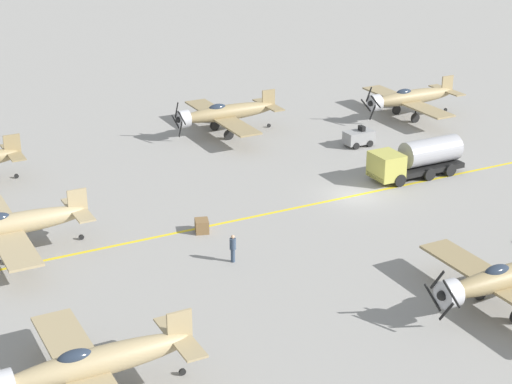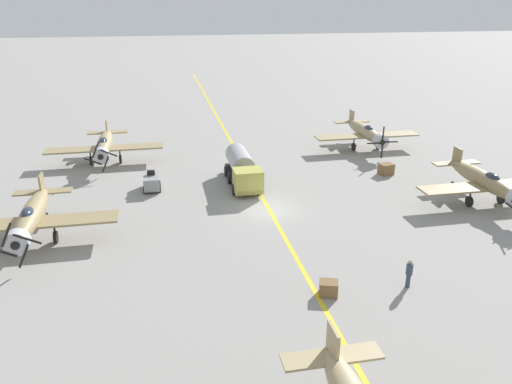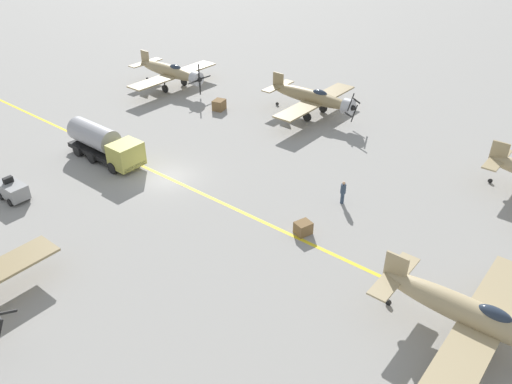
{
  "view_description": "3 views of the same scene",
  "coord_description": "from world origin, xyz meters",
  "px_view_note": "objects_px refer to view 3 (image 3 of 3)",
  "views": [
    {
      "loc": [
        -49.54,
        34.25,
        24.49
      ],
      "look_at": [
        -1.36,
        9.17,
        2.49
      ],
      "focal_mm": 60.0,
      "sensor_mm": 36.0,
      "label": 1
    },
    {
      "loc": [
        8.5,
        37.04,
        16.59
      ],
      "look_at": [
        2.09,
        4.77,
        3.64
      ],
      "focal_mm": 35.0,
      "sensor_mm": 36.0,
      "label": 2
    },
    {
      "loc": [
        22.94,
        27.93,
        20.56
      ],
      "look_at": [
        0.5,
        9.76,
        2.66
      ],
      "focal_mm": 35.0,
      "sensor_mm": 36.0,
      "label": 3
    }
  ],
  "objects_px": {
    "airplane_near_left": "(171,72)",
    "fuel_tanker": "(104,144)",
    "airplane_mid_left": "(313,97)",
    "supply_crate_mid_lane": "(219,105)",
    "ground_crew_walking": "(343,191)",
    "airplane_far_center": "(477,316)",
    "supply_crate_by_tanker": "(303,228)",
    "tow_tractor": "(12,190)"
  },
  "relations": [
    {
      "from": "tow_tractor",
      "to": "supply_crate_mid_lane",
      "type": "bearing_deg",
      "value": 179.51
    },
    {
      "from": "airplane_near_left",
      "to": "ground_crew_walking",
      "type": "distance_m",
      "value": 29.7
    },
    {
      "from": "airplane_near_left",
      "to": "fuel_tanker",
      "type": "bearing_deg",
      "value": 44.11
    },
    {
      "from": "ground_crew_walking",
      "to": "supply_crate_by_tanker",
      "type": "bearing_deg",
      "value": -1.19
    },
    {
      "from": "tow_tractor",
      "to": "ground_crew_walking",
      "type": "xyz_separation_m",
      "value": [
        -15.26,
        19.8,
        0.22
      ]
    },
    {
      "from": "supply_crate_by_tanker",
      "to": "supply_crate_mid_lane",
      "type": "xyz_separation_m",
      "value": [
        -12.7,
        -19.49,
        0.09
      ]
    },
    {
      "from": "fuel_tanker",
      "to": "supply_crate_by_tanker",
      "type": "xyz_separation_m",
      "value": [
        -1.82,
        19.5,
        -1.06
      ]
    },
    {
      "from": "airplane_mid_left",
      "to": "fuel_tanker",
      "type": "height_order",
      "value": "airplane_mid_left"
    },
    {
      "from": "airplane_far_center",
      "to": "supply_crate_by_tanker",
      "type": "bearing_deg",
      "value": -107.51
    },
    {
      "from": "airplane_mid_left",
      "to": "fuel_tanker",
      "type": "xyz_separation_m",
      "value": [
        19.38,
        -8.64,
        -0.5
      ]
    },
    {
      "from": "ground_crew_walking",
      "to": "supply_crate_mid_lane",
      "type": "distance_m",
      "value": 21.04
    },
    {
      "from": "airplane_near_left",
      "to": "supply_crate_mid_lane",
      "type": "bearing_deg",
      "value": 96.51
    },
    {
      "from": "tow_tractor",
      "to": "supply_crate_by_tanker",
      "type": "height_order",
      "value": "tow_tractor"
    },
    {
      "from": "airplane_far_center",
      "to": "supply_crate_by_tanker",
      "type": "height_order",
      "value": "airplane_far_center"
    },
    {
      "from": "airplane_far_center",
      "to": "fuel_tanker",
      "type": "xyz_separation_m",
      "value": [
        -0.79,
        -31.75,
        -0.5
      ]
    },
    {
      "from": "airplane_mid_left",
      "to": "tow_tractor",
      "type": "height_order",
      "value": "airplane_mid_left"
    },
    {
      "from": "airplane_far_center",
      "to": "supply_crate_by_tanker",
      "type": "xyz_separation_m",
      "value": [
        -2.61,
        -12.25,
        -1.56
      ]
    },
    {
      "from": "fuel_tanker",
      "to": "supply_crate_mid_lane",
      "type": "distance_m",
      "value": 14.55
    },
    {
      "from": "airplane_near_left",
      "to": "fuel_tanker",
      "type": "xyz_separation_m",
      "value": [
        15.89,
        8.67,
        -0.5
      ]
    },
    {
      "from": "airplane_mid_left",
      "to": "supply_crate_mid_lane",
      "type": "distance_m",
      "value": 10.02
    },
    {
      "from": "airplane_mid_left",
      "to": "tow_tractor",
      "type": "relative_size",
      "value": 4.62
    },
    {
      "from": "airplane_mid_left",
      "to": "ground_crew_walking",
      "type": "relative_size",
      "value": 6.45
    },
    {
      "from": "ground_crew_walking",
      "to": "supply_crate_mid_lane",
      "type": "relative_size",
      "value": 1.42
    },
    {
      "from": "airplane_far_center",
      "to": "fuel_tanker",
      "type": "relative_size",
      "value": 1.5
    },
    {
      "from": "fuel_tanker",
      "to": "supply_crate_mid_lane",
      "type": "relative_size",
      "value": 6.12
    },
    {
      "from": "airplane_near_left",
      "to": "supply_crate_mid_lane",
      "type": "relative_size",
      "value": 9.18
    },
    {
      "from": "airplane_mid_left",
      "to": "fuel_tanker",
      "type": "distance_m",
      "value": 21.23
    },
    {
      "from": "airplane_near_left",
      "to": "tow_tractor",
      "type": "relative_size",
      "value": 4.62
    },
    {
      "from": "supply_crate_by_tanker",
      "to": "airplane_far_center",
      "type": "bearing_deg",
      "value": 77.98
    },
    {
      "from": "airplane_mid_left",
      "to": "airplane_far_center",
      "type": "relative_size",
      "value": 1.0
    },
    {
      "from": "airplane_mid_left",
      "to": "tow_tractor",
      "type": "bearing_deg",
      "value": -13.99
    },
    {
      "from": "airplane_far_center",
      "to": "airplane_near_left",
      "type": "bearing_deg",
      "value": -117.9
    },
    {
      "from": "airplane_mid_left",
      "to": "tow_tractor",
      "type": "distance_m",
      "value": 29.17
    },
    {
      "from": "airplane_mid_left",
      "to": "ground_crew_walking",
      "type": "distance_m",
      "value": 16.66
    },
    {
      "from": "airplane_far_center",
      "to": "ground_crew_walking",
      "type": "bearing_deg",
      "value": -127.7
    },
    {
      "from": "supply_crate_mid_lane",
      "to": "ground_crew_walking",
      "type": "bearing_deg",
      "value": 68.67
    },
    {
      "from": "airplane_mid_left",
      "to": "supply_crate_mid_lane",
      "type": "bearing_deg",
      "value": -56.97
    },
    {
      "from": "airplane_near_left",
      "to": "supply_crate_by_tanker",
      "type": "bearing_deg",
      "value": 78.95
    },
    {
      "from": "airplane_mid_left",
      "to": "supply_crate_by_tanker",
      "type": "height_order",
      "value": "airplane_mid_left"
    },
    {
      "from": "airplane_near_left",
      "to": "airplane_mid_left",
      "type": "height_order",
      "value": "airplane_near_left"
    },
    {
      "from": "fuel_tanker",
      "to": "tow_tractor",
      "type": "bearing_deg",
      "value": -1.3
    },
    {
      "from": "airplane_mid_left",
      "to": "supply_crate_mid_lane",
      "type": "height_order",
      "value": "airplane_mid_left"
    }
  ]
}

